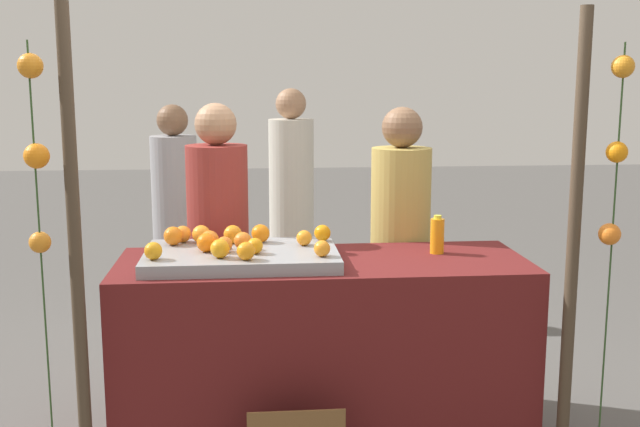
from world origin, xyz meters
TOP-DOWN VIEW (x-y plane):
  - stall_counter at (0.00, 0.00)m, footprint 1.96×0.72m
  - orange_tray at (-0.39, -0.02)m, footprint 0.90×0.57m
  - orange_0 at (-0.54, 0.04)m, footprint 0.09×0.09m
  - orange_1 at (-0.32, -0.10)m, footprint 0.07×0.07m
  - orange_2 at (-0.47, -0.06)m, footprint 0.08×0.08m
  - orange_3 at (-0.02, -0.18)m, footprint 0.07×0.07m
  - orange_4 at (-0.58, 0.16)m, footprint 0.09×0.09m
  - orange_5 at (-0.72, 0.13)m, footprint 0.09×0.09m
  - orange_6 at (-0.38, -0.01)m, footprint 0.08×0.08m
  - orange_7 at (-0.78, -0.18)m, footprint 0.08×0.08m
  - orange_8 at (-0.36, -0.22)m, footprint 0.08×0.08m
  - orange_9 at (-0.55, -0.04)m, footprint 0.09×0.09m
  - orange_10 at (-0.29, 0.15)m, footprint 0.09×0.09m
  - orange_11 at (-0.09, 0.06)m, footprint 0.08×0.08m
  - orange_12 at (0.01, 0.15)m, footprint 0.08×0.08m
  - orange_13 at (-0.68, 0.19)m, footprint 0.08×0.08m
  - orange_14 at (-0.48, -0.17)m, footprint 0.09×0.09m
  - orange_15 at (-0.43, 0.14)m, footprint 0.09×0.09m
  - juice_bottle at (0.58, 0.09)m, footprint 0.07×0.07m
  - vendor_left at (-0.52, 0.57)m, footprint 0.33×0.33m
  - vendor_right at (0.48, 0.54)m, footprint 0.33×0.33m
  - crowd_person_0 at (-0.03, 2.27)m, footprint 0.34×0.34m
  - crowd_person_1 at (-0.87, 1.85)m, footprint 0.32×0.32m
  - canopy_post_left at (-1.06, -0.40)m, footprint 0.06×0.06m
  - canopy_post_right at (1.06, -0.40)m, footprint 0.06×0.06m
  - garland_strand_left at (-1.19, -0.40)m, footprint 0.11×0.10m
  - garland_strand_right at (1.20, -0.46)m, footprint 0.10×0.11m

SIDE VIEW (x-z plane):
  - stall_counter at x=0.00m, z-range 0.00..0.93m
  - crowd_person_1 at x=-0.87m, z-range -0.06..1.56m
  - vendor_right at x=0.48m, z-range -0.06..1.58m
  - vendor_left at x=-0.52m, z-range -0.06..1.60m
  - crowd_person_0 at x=-0.03m, z-range -0.06..1.66m
  - orange_tray at x=-0.39m, z-range 0.93..0.99m
  - juice_bottle at x=0.58m, z-range 0.92..1.12m
  - orange_1 at x=-0.32m, z-range 0.99..1.06m
  - orange_3 at x=-0.02m, z-range 0.99..1.06m
  - orange_11 at x=-0.09m, z-range 0.99..1.07m
  - orange_2 at x=-0.47m, z-range 0.99..1.07m
  - orange_7 at x=-0.78m, z-range 0.99..1.07m
  - orange_12 at x=0.01m, z-range 0.99..1.07m
  - orange_8 at x=-0.36m, z-range 0.99..1.07m
  - orange_13 at x=-0.68m, z-range 0.99..1.07m
  - orange_6 at x=-0.38m, z-range 0.99..1.07m
  - orange_0 at x=-0.54m, z-range 0.99..1.08m
  - orange_14 at x=-0.48m, z-range 0.99..1.08m
  - orange_9 at x=-0.55m, z-range 0.99..1.08m
  - orange_4 at x=-0.58m, z-range 0.99..1.08m
  - orange_15 at x=-0.43m, z-range 0.99..1.08m
  - orange_10 at x=-0.29m, z-range 0.99..1.08m
  - orange_5 at x=-0.72m, z-range 0.99..1.08m
  - canopy_post_left at x=-1.06m, z-range 0.00..2.09m
  - canopy_post_right at x=1.06m, z-range 0.00..2.09m
  - garland_strand_right at x=1.20m, z-range 0.49..2.42m
  - garland_strand_left at x=-1.19m, z-range 0.53..2.46m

